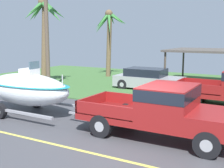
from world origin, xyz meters
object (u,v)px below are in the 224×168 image
Objects in this scene: parked_sedan_near at (148,79)px; pickup_truck_towing at (167,109)px; boat_on_trailer at (26,89)px; palm_tree_near_left at (109,28)px; palm_tree_near_right at (45,20)px; utility_pole at (46,16)px.

pickup_truck_towing is at bearing -63.42° from parked_sedan_near.
boat_on_trailer is 1.04× the size of palm_tree_near_left.
palm_tree_near_left is at bearing 75.22° from palm_tree_near_right.
utility_pole is at bearing -87.45° from palm_tree_near_left.
palm_tree_near_right reaches higher than boat_on_trailer.
palm_tree_near_left is at bearing 143.00° from parked_sedan_near.
pickup_truck_towing is 13.12m from palm_tree_near_right.
parked_sedan_near is (2.36, 8.29, -0.47)m from boat_on_trailer.
parked_sedan_near is 8.10m from palm_tree_near_right.
palm_tree_near_right reaches higher than pickup_truck_towing.
boat_on_trailer reaches higher than parked_sedan_near.
parked_sedan_near is 0.73× the size of palm_tree_near_right.
palm_tree_near_right is (-4.49, 6.27, 3.36)m from boat_on_trailer.
palm_tree_near_right is at bearing -104.78° from palm_tree_near_left.
palm_tree_near_left reaches higher than pickup_truck_towing.
boat_on_trailer is 0.96× the size of palm_tree_near_right.
utility_pole is at bearing 120.64° from boat_on_trailer.
pickup_truck_towing is 1.01× the size of palm_tree_near_left.
parked_sedan_near is at bearing 74.10° from boat_on_trailer.
pickup_truck_towing is at bearing -25.44° from utility_pole.
palm_tree_near_left is (-5.27, 3.97, 3.43)m from parked_sedan_near.
boat_on_trailer is 12.94m from palm_tree_near_left.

